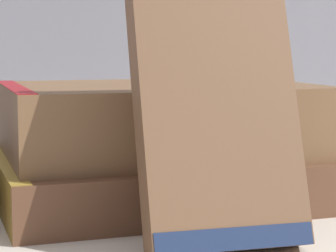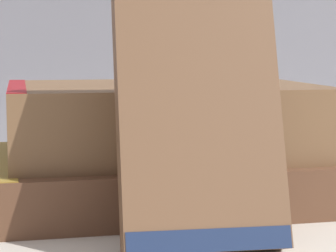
# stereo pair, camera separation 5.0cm
# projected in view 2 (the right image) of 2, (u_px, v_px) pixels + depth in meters

# --- Properties ---
(ground_plane) EXTENTS (3.00, 3.00, 0.00)m
(ground_plane) POSITION_uv_depth(u_px,v_px,m) (183.00, 205.00, 0.50)
(ground_plane) COLOR beige
(book_flat_bottom) EXTENTS (0.23, 0.19, 0.04)m
(book_flat_bottom) POSITION_uv_depth(u_px,v_px,m) (148.00, 177.00, 0.51)
(book_flat_bottom) COLOR brown
(book_flat_bottom) RESTS_ON ground_plane
(book_flat_top) EXTENTS (0.23, 0.17, 0.05)m
(book_flat_top) POSITION_uv_depth(u_px,v_px,m) (155.00, 119.00, 0.51)
(book_flat_top) COLOR brown
(book_flat_top) RESTS_ON book_flat_bottom
(book_leaning_front) EXTENTS (0.09, 0.07, 0.15)m
(book_leaning_front) POSITION_uv_depth(u_px,v_px,m) (198.00, 122.00, 0.39)
(book_leaning_front) COLOR brown
(book_leaning_front) RESTS_ON ground_plane
(pocket_watch) EXTENTS (0.06, 0.06, 0.01)m
(pocket_watch) POSITION_uv_depth(u_px,v_px,m) (208.00, 81.00, 0.50)
(pocket_watch) COLOR silver
(pocket_watch) RESTS_ON book_flat_top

